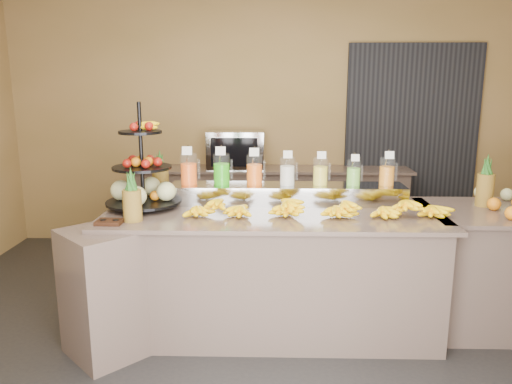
{
  "coord_description": "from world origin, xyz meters",
  "views": [
    {
      "loc": [
        -0.03,
        -3.29,
        1.87
      ],
      "look_at": [
        -0.12,
        0.3,
        1.08
      ],
      "focal_mm": 35.0,
      "sensor_mm": 36.0,
      "label": 1
    }
  ],
  "objects_px": {
    "pitcher_tray": "(287,194)",
    "oven_warmer": "(236,149)",
    "condiment_caddy": "(110,222)",
    "banana_heap": "(312,206)",
    "fruit_stand": "(147,181)"
  },
  "relations": [
    {
      "from": "pitcher_tray",
      "to": "oven_warmer",
      "type": "xyz_separation_m",
      "value": [
        -0.52,
        1.67,
        0.13
      ]
    },
    {
      "from": "condiment_caddy",
      "to": "oven_warmer",
      "type": "relative_size",
      "value": 0.28
    },
    {
      "from": "banana_heap",
      "to": "condiment_caddy",
      "type": "relative_size",
      "value": 11.03
    },
    {
      "from": "pitcher_tray",
      "to": "fruit_stand",
      "type": "height_order",
      "value": "fruit_stand"
    },
    {
      "from": "banana_heap",
      "to": "oven_warmer",
      "type": "height_order",
      "value": "oven_warmer"
    },
    {
      "from": "condiment_caddy",
      "to": "banana_heap",
      "type": "bearing_deg",
      "value": 10.99
    },
    {
      "from": "pitcher_tray",
      "to": "oven_warmer",
      "type": "height_order",
      "value": "oven_warmer"
    },
    {
      "from": "banana_heap",
      "to": "fruit_stand",
      "type": "bearing_deg",
      "value": 171.48
    },
    {
      "from": "fruit_stand",
      "to": "condiment_caddy",
      "type": "xyz_separation_m",
      "value": [
        -0.16,
        -0.46,
        -0.19
      ]
    },
    {
      "from": "fruit_stand",
      "to": "banana_heap",
      "type": "bearing_deg",
      "value": -7.65
    },
    {
      "from": "oven_warmer",
      "to": "banana_heap",
      "type": "bearing_deg",
      "value": -72.18
    },
    {
      "from": "oven_warmer",
      "to": "pitcher_tray",
      "type": "bearing_deg",
      "value": -73.75
    },
    {
      "from": "pitcher_tray",
      "to": "fruit_stand",
      "type": "bearing_deg",
      "value": -171.05
    },
    {
      "from": "fruit_stand",
      "to": "oven_warmer",
      "type": "height_order",
      "value": "fruit_stand"
    },
    {
      "from": "banana_heap",
      "to": "condiment_caddy",
      "type": "bearing_deg",
      "value": -169.01
    }
  ]
}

